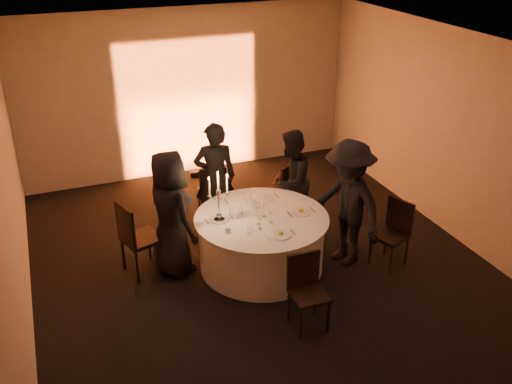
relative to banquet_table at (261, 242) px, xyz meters
name	(u,v)px	position (x,y,z in m)	size (l,w,h in m)	color
floor	(261,266)	(0.00, 0.00, -0.38)	(7.00, 7.00, 0.00)	black
ceiling	(262,48)	(0.00, 0.00, 2.62)	(7.00, 7.00, 0.00)	silver
wall_back	(188,93)	(0.00, 3.50, 1.12)	(7.00, 7.00, 0.00)	#A49F98
wall_front	(435,340)	(0.00, -3.50, 1.12)	(7.00, 7.00, 0.00)	#A49F98
wall_left	(9,207)	(-3.00, 0.00, 1.12)	(7.00, 7.00, 0.00)	#A49F98
wall_right	(454,136)	(3.00, 0.00, 1.12)	(7.00, 7.00, 0.00)	#A49F98
uplighter_fixture	(197,173)	(0.00, 3.20, -0.33)	(0.25, 0.12, 0.10)	black
banquet_table	(261,242)	(0.00, 0.00, 0.00)	(1.80, 1.80, 0.77)	black
chair_left	(135,235)	(-1.61, 0.44, 0.22)	(0.58, 0.58, 1.07)	black
chair_back_left	(212,190)	(-0.23, 1.48, 0.15)	(0.47, 0.47, 0.95)	black
chair_back_right	(283,187)	(0.84, 1.19, 0.14)	(0.56, 0.56, 0.93)	black
chair_right	(394,229)	(1.72, -0.57, 0.14)	(0.53, 0.53, 0.94)	black
chair_front	(306,287)	(0.03, -1.31, 0.13)	(0.41, 0.41, 0.92)	black
guest_left	(171,213)	(-1.14, 0.38, 0.48)	(0.85, 0.55, 1.73)	black
guest_back_left	(215,178)	(-0.25, 1.23, 0.48)	(0.63, 0.41, 1.72)	black
guest_back_right	(291,180)	(0.83, 0.87, 0.40)	(0.76, 0.59, 1.57)	black
guest_right	(348,204)	(1.13, -0.30, 0.52)	(1.16, 0.67, 1.80)	black
plate_left	(219,219)	(-0.54, 0.15, 0.39)	(0.36, 0.28, 0.01)	white
plate_back_left	(238,200)	(-0.12, 0.58, 0.39)	(0.36, 0.28, 0.01)	white
plate_back_right	(266,198)	(0.26, 0.49, 0.39)	(0.35, 0.25, 0.01)	white
plate_right	(301,211)	(0.54, -0.08, 0.40)	(0.36, 0.27, 0.08)	white
plate_front	(281,234)	(0.05, -0.52, 0.40)	(0.36, 0.28, 0.08)	white
coffee_cup	(228,229)	(-0.54, -0.19, 0.42)	(0.11, 0.11, 0.07)	white
candelabra	(219,204)	(-0.55, 0.12, 0.63)	(0.30, 0.14, 0.72)	silver
wine_glass_a	(271,213)	(0.06, -0.19, 0.52)	(0.07, 0.07, 0.19)	white
wine_glass_b	(254,195)	(0.04, 0.39, 0.52)	(0.07, 0.07, 0.19)	white
wine_glass_c	(265,207)	(0.05, 0.01, 0.52)	(0.07, 0.07, 0.19)	white
wine_glass_d	(258,215)	(-0.11, -0.16, 0.52)	(0.07, 0.07, 0.19)	white
wine_glass_e	(260,220)	(-0.13, -0.29, 0.52)	(0.07, 0.07, 0.19)	white
tumbler_a	(232,211)	(-0.34, 0.22, 0.43)	(0.07, 0.07, 0.09)	white
tumbler_b	(240,210)	(-0.22, 0.20, 0.43)	(0.07, 0.07, 0.09)	white
tumbler_c	(258,205)	(0.05, 0.26, 0.43)	(0.07, 0.07, 0.09)	white
tumbler_d	(250,230)	(-0.30, -0.34, 0.43)	(0.07, 0.07, 0.09)	white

